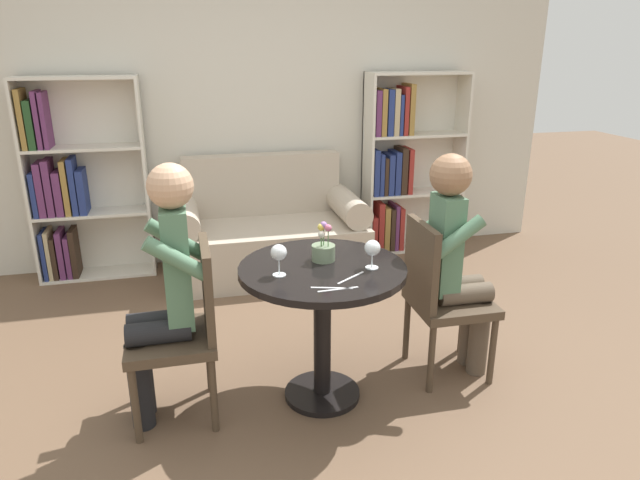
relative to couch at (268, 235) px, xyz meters
The scene contains 16 objects.
ground_plane 1.85m from the couch, 90.00° to the right, with size 16.00×16.00×0.00m, color brown.
back_wall 1.12m from the couch, 90.00° to the left, with size 5.20×0.05×2.70m.
round_table 1.85m from the couch, 90.00° to the right, with size 0.83×0.83×0.75m.
couch is the anchor object (origin of this frame).
bookshelf_left 1.55m from the couch, 169.62° to the left, with size 0.88×0.28×1.56m.
bookshelf_right 1.33m from the couch, 12.22° to the left, with size 0.88×0.28×1.56m.
chair_left 1.94m from the couch, 110.62° to the right, with size 0.42×0.42×0.90m.
chair_right 1.89m from the couch, 68.80° to the right, with size 0.43×0.43×0.90m.
person_left 2.00m from the couch, 112.96° to the right, with size 0.42×0.34×1.29m.
person_right 1.95m from the couch, 66.44° to the right, with size 0.42×0.34×1.26m.
wine_glass_left 1.98m from the couch, 96.83° to the right, with size 0.08×0.08×0.15m.
wine_glass_right 1.99m from the couch, 83.13° to the right, with size 0.08×0.08×0.14m.
flower_vase 1.82m from the couch, 89.20° to the right, with size 0.12×0.12×0.21m.
knife_left_setting 2.16m from the couch, 90.09° to the right, with size 0.19×0.02×0.00m.
fork_left_setting 2.05m from the couch, 87.31° to the right, with size 0.16×0.12×0.00m.
knife_right_setting 2.14m from the couch, 90.63° to the right, with size 0.19×0.07×0.00m.
Camera 1 is at (-0.63, -2.53, 1.79)m, focal length 32.00 mm.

